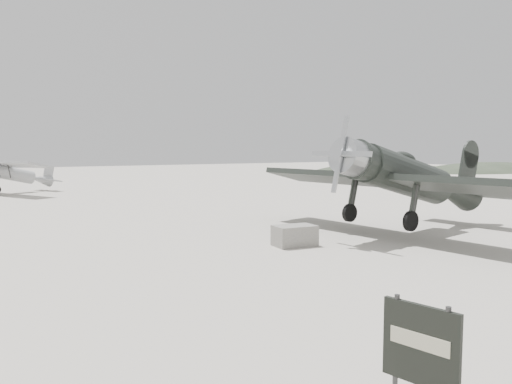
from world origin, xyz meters
TOP-DOWN VIEW (x-y plane):
  - ground at (0.00, 0.00)m, footprint 160.00×160.00m
  - hill_east_north at (60.00, 28.00)m, footprint 36.00×18.00m
  - hill_northeast at (50.00, 40.00)m, footprint 32.00×16.00m
  - lowwing_monoplane at (5.51, -2.40)m, footprint 9.16×12.80m
  - highwing_monoplane at (-5.75, 25.68)m, footprint 7.43×9.84m
  - equipment_block at (0.02, -2.00)m, footprint 1.54×1.08m
  - sign_board at (-5.42, -11.65)m, footprint 0.25×1.03m

SIDE VIEW (x-z plane):
  - ground at x=0.00m, z-range 0.00..0.00m
  - hill_east_north at x=60.00m, z-range -3.00..3.00m
  - hill_northeast at x=50.00m, z-range -2.60..2.60m
  - equipment_block at x=0.02m, z-range 0.00..0.72m
  - sign_board at x=-5.42m, z-range 0.15..1.64m
  - highwing_monoplane at x=-5.75m, z-range 0.36..3.22m
  - lowwing_monoplane at x=5.51m, z-range 0.12..4.25m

